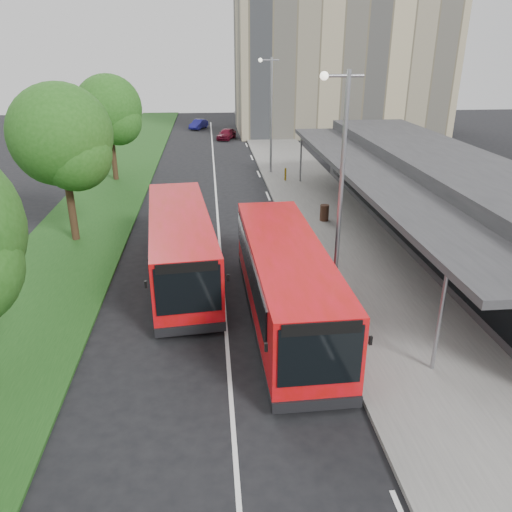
{
  "coord_description": "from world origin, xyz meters",
  "views": [
    {
      "loc": [
        -0.35,
        -14.61,
        8.81
      ],
      "look_at": [
        1.28,
        2.69,
        1.5
      ],
      "focal_mm": 35.0,
      "sensor_mm": 36.0,
      "label": 1
    }
  ],
  "objects_px": {
    "car_far": "(199,124)",
    "car_near": "(226,134)",
    "lamp_post_near": "(340,175)",
    "bollard": "(285,174)",
    "bus_second": "(181,246)",
    "lamp_post_far": "(270,109)",
    "tree_mid": "(62,142)",
    "bus_main": "(286,283)",
    "tree_far": "(109,113)",
    "litter_bin": "(324,213)"
  },
  "relations": [
    {
      "from": "lamp_post_near",
      "to": "litter_bin",
      "type": "distance_m",
      "value": 9.58
    },
    {
      "from": "bus_main",
      "to": "car_far",
      "type": "relative_size",
      "value": 3.13
    },
    {
      "from": "lamp_post_near",
      "to": "bus_second",
      "type": "height_order",
      "value": "lamp_post_near"
    },
    {
      "from": "bus_second",
      "to": "bollard",
      "type": "relative_size",
      "value": 11.45
    },
    {
      "from": "tree_far",
      "to": "bollard",
      "type": "relative_size",
      "value": 8.32
    },
    {
      "from": "bus_main",
      "to": "car_far",
      "type": "xyz_separation_m",
      "value": [
        -3.49,
        44.35,
        -0.92
      ]
    },
    {
      "from": "lamp_post_far",
      "to": "litter_bin",
      "type": "xyz_separation_m",
      "value": [
        1.59,
        -11.51,
        -4.14
      ]
    },
    {
      "from": "lamp_post_far",
      "to": "bus_second",
      "type": "xyz_separation_m",
      "value": [
        -5.74,
        -17.73,
        -3.3
      ]
    },
    {
      "from": "tree_mid",
      "to": "bus_main",
      "type": "height_order",
      "value": "tree_mid"
    },
    {
      "from": "car_near",
      "to": "bus_main",
      "type": "bearing_deg",
      "value": -68.43
    },
    {
      "from": "lamp_post_far",
      "to": "litter_bin",
      "type": "distance_m",
      "value": 12.33
    },
    {
      "from": "tree_mid",
      "to": "car_far",
      "type": "height_order",
      "value": "tree_mid"
    },
    {
      "from": "bus_main",
      "to": "bus_second",
      "type": "relative_size",
      "value": 1.01
    },
    {
      "from": "litter_bin",
      "to": "bus_second",
      "type": "bearing_deg",
      "value": -139.63
    },
    {
      "from": "bus_main",
      "to": "car_near",
      "type": "bearing_deg",
      "value": 89.6
    },
    {
      "from": "car_far",
      "to": "lamp_post_far",
      "type": "bearing_deg",
      "value": -53.28
    },
    {
      "from": "lamp_post_near",
      "to": "lamp_post_far",
      "type": "bearing_deg",
      "value": 90.0
    },
    {
      "from": "car_far",
      "to": "litter_bin",
      "type": "bearing_deg",
      "value": -55.21
    },
    {
      "from": "bollard",
      "to": "bus_main",
      "type": "bearing_deg",
      "value": -98.55
    },
    {
      "from": "bollard",
      "to": "tree_mid",
      "type": "bearing_deg",
      "value": -139.2
    },
    {
      "from": "car_far",
      "to": "tree_mid",
      "type": "bearing_deg",
      "value": -75.86
    },
    {
      "from": "lamp_post_far",
      "to": "car_far",
      "type": "bearing_deg",
      "value": 103.69
    },
    {
      "from": "lamp_post_far",
      "to": "bus_second",
      "type": "distance_m",
      "value": 18.93
    },
    {
      "from": "bollard",
      "to": "bus_second",
      "type": "bearing_deg",
      "value": -113.43
    },
    {
      "from": "bollard",
      "to": "tree_far",
      "type": "bearing_deg",
      "value": 171.86
    },
    {
      "from": "lamp_post_far",
      "to": "bus_second",
      "type": "height_order",
      "value": "lamp_post_far"
    },
    {
      "from": "tree_far",
      "to": "bus_main",
      "type": "distance_m",
      "value": 22.79
    },
    {
      "from": "lamp_post_far",
      "to": "car_near",
      "type": "relative_size",
      "value": 2.45
    },
    {
      "from": "car_near",
      "to": "car_far",
      "type": "height_order",
      "value": "car_near"
    },
    {
      "from": "lamp_post_far",
      "to": "lamp_post_near",
      "type": "bearing_deg",
      "value": -90.0
    },
    {
      "from": "tree_mid",
      "to": "bollard",
      "type": "relative_size",
      "value": 8.6
    },
    {
      "from": "litter_bin",
      "to": "car_far",
      "type": "relative_size",
      "value": 0.27
    },
    {
      "from": "bollard",
      "to": "litter_bin",
      "type": "bearing_deg",
      "value": -84.9
    },
    {
      "from": "tree_mid",
      "to": "car_near",
      "type": "distance_m",
      "value": 29.88
    },
    {
      "from": "lamp_post_near",
      "to": "car_far",
      "type": "height_order",
      "value": "lamp_post_near"
    },
    {
      "from": "tree_mid",
      "to": "lamp_post_far",
      "type": "height_order",
      "value": "lamp_post_far"
    },
    {
      "from": "tree_mid",
      "to": "car_far",
      "type": "relative_size",
      "value": 2.33
    },
    {
      "from": "lamp_post_near",
      "to": "bollard",
      "type": "height_order",
      "value": "lamp_post_near"
    },
    {
      "from": "tree_far",
      "to": "bollard",
      "type": "xyz_separation_m",
      "value": [
        11.93,
        -1.71,
        -4.07
      ]
    },
    {
      "from": "bus_second",
      "to": "car_near",
      "type": "distance_m",
      "value": 33.26
    },
    {
      "from": "car_near",
      "to": "lamp_post_far",
      "type": "bearing_deg",
      "value": -59.65
    },
    {
      "from": "lamp_post_near",
      "to": "car_near",
      "type": "distance_m",
      "value": 35.71
    },
    {
      "from": "tree_far",
      "to": "lamp_post_far",
      "type": "height_order",
      "value": "lamp_post_far"
    },
    {
      "from": "car_far",
      "to": "bus_main",
      "type": "bearing_deg",
      "value": -62.47
    },
    {
      "from": "car_far",
      "to": "car_near",
      "type": "bearing_deg",
      "value": -45.33
    },
    {
      "from": "lamp_post_near",
      "to": "lamp_post_far",
      "type": "relative_size",
      "value": 1.0
    },
    {
      "from": "bus_second",
      "to": "car_near",
      "type": "bearing_deg",
      "value": 79.03
    },
    {
      "from": "bus_second",
      "to": "car_near",
      "type": "height_order",
      "value": "bus_second"
    },
    {
      "from": "tree_mid",
      "to": "bus_main",
      "type": "bearing_deg",
      "value": -43.65
    },
    {
      "from": "lamp_post_far",
      "to": "litter_bin",
      "type": "relative_size",
      "value": 9.32
    }
  ]
}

